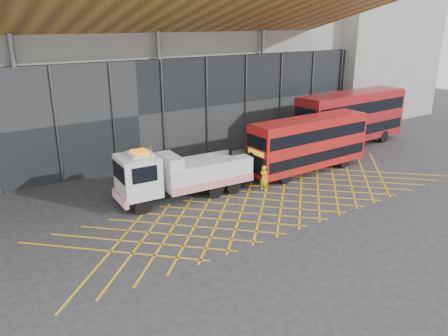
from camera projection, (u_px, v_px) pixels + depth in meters
ground_plane at (195, 226)px, 23.97m from camera, size 120.00×120.00×0.00m
road_markings at (272, 203)px, 26.98m from camera, size 27.96×7.16×0.01m
construction_building at (99, 43)px, 36.47m from camera, size 55.00×23.97×18.00m
east_building at (359, 27)px, 50.45m from camera, size 15.00×12.00×20.00m
recovery_truck at (181, 174)px, 27.28m from camera, size 10.30×3.08×3.57m
bus_towed at (309, 142)px, 32.06m from camera, size 10.02×2.44×4.06m
bus_second at (351, 116)px, 38.76m from camera, size 11.85×3.12×4.79m
worker at (264, 178)px, 28.85m from camera, size 0.54×0.70×1.71m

